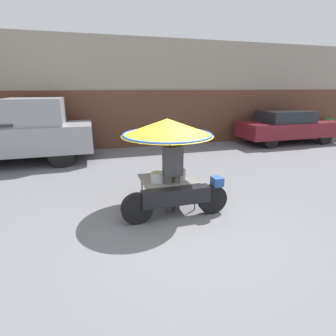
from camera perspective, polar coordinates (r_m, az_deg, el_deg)
name	(u,v)px	position (r m, az deg, el deg)	size (l,w,h in m)	color
ground_plane	(185,225)	(5.12, 3.63, -12.29)	(36.00, 36.00, 0.00)	slate
shopfront_building	(124,94)	(12.41, -9.48, 15.57)	(28.00, 2.06, 4.47)	gray
vendor_motorcycle_cart	(169,140)	(5.38, 0.13, 6.04)	(2.18, 1.90, 1.91)	black
vendor_person	(173,170)	(5.31, 1.03, -0.48)	(0.38, 0.22, 1.62)	#4C473D
parked_car	(287,126)	(13.48, 24.56, 8.25)	(4.67, 1.76, 1.50)	black
pickup_truck	(16,134)	(10.15, -30.16, 6.50)	(5.15, 1.90, 2.18)	black
potted_plant	(328,126)	(16.15, 31.41, 7.74)	(0.81, 0.81, 1.00)	gray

